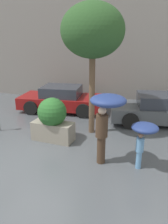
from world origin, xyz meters
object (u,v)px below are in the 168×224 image
at_px(person_child, 144,133).
at_px(parked_car_near, 62,99).
at_px(planter_box, 52,119).
at_px(parked_car_far, 159,110).
at_px(person_adult, 106,111).
at_px(street_tree, 93,32).

bearing_deg(person_child, parked_car_near, 158.57).
distance_m(planter_box, person_child, 3.30).
height_order(planter_box, parked_car_far, planter_box).
bearing_deg(parked_car_near, person_child, -142.49).
height_order(person_child, parked_car_far, person_child).
relative_size(planter_box, parked_car_near, 0.36).
bearing_deg(person_adult, planter_box, 140.87).
distance_m(person_adult, parked_car_near, 5.36).
xyz_separation_m(person_child, parked_car_near, (-4.43, 3.99, -0.52)).
height_order(person_child, street_tree, street_tree).
xyz_separation_m(person_child, street_tree, (-2.13, 1.95, 2.61)).
distance_m(person_child, street_tree, 3.89).
xyz_separation_m(person_adult, parked_car_near, (-3.39, 4.03, -1.02)).
height_order(planter_box, parked_car_near, planter_box).
distance_m(planter_box, parked_car_far, 4.69).
bearing_deg(parked_car_far, person_child, 162.55).
bearing_deg(person_child, parked_car_far, 107.10).
bearing_deg(parked_car_far, person_adult, 148.26).
bearing_deg(person_adult, person_child, -16.57).
height_order(planter_box, street_tree, street_tree).
xyz_separation_m(person_child, parked_car_far, (0.24, 3.97, -0.52)).
bearing_deg(parked_car_near, parked_car_far, -100.78).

